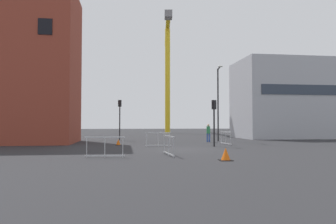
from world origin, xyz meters
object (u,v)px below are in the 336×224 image
Objects in this scene: pedestrian_walking at (208,132)px; construction_crane at (167,58)px; traffic_cone_orange at (226,155)px; streetlamp_tall at (218,97)px; traffic_cone_striped at (118,142)px; traffic_light_verge at (120,113)px; traffic_light_far at (214,115)px.

construction_crane is at bearing 90.43° from pedestrian_walking.
pedestrian_walking reaches higher than traffic_cone_orange.
traffic_cone_striped is at bearing -156.83° from streetlamp_tall.
construction_crane is 34.36m from traffic_cone_striped.
traffic_light_verge reaches higher than pedestrian_walking.
traffic_cone_striped is at bearing 114.80° from traffic_cone_orange.
traffic_cone_striped is (-7.24, 2.52, -2.17)m from traffic_light_far.
traffic_light_far reaches higher than pedestrian_walking.
pedestrian_walking is 3.46× the size of traffic_cone_striped.
traffic_light_verge is 2.48× the size of pedestrian_walking.
traffic_cone_orange is at bearing -105.61° from streetlamp_tall.
traffic_light_far is 5.79× the size of traffic_cone_orange.
construction_crane reaches higher than traffic_light_verge.
traffic_cone_orange is (-4.32, -15.47, -4.02)m from streetlamp_tall.
traffic_cone_striped is at bearing 160.81° from traffic_light_far.
traffic_light_far reaches higher than traffic_cone_orange.
traffic_cone_orange is 12.52m from traffic_cone_striped.
streetlamp_tall is at bearing 70.57° from traffic_light_far.
traffic_light_verge is (-8.13, -22.85, -10.82)m from construction_crane.
streetlamp_tall is 16.55m from traffic_cone_orange.
traffic_cone_striped is (-8.31, -3.21, -0.76)m from pedestrian_walking.
construction_crane is 34.97m from traffic_light_far.
pedestrian_walking is 2.78× the size of traffic_cone_orange.
traffic_light_far is 7.97m from traffic_cone_striped.
streetlamp_tall is at bearing 74.39° from traffic_cone_orange.
traffic_light_far is at bearing -54.68° from traffic_light_verge.
pedestrian_walking is 8.94m from traffic_cone_striped.
streetlamp_tall is 10.37m from traffic_light_verge.
streetlamp_tall reaches higher than pedestrian_walking.
pedestrian_walking is (8.34, -4.52, -1.82)m from traffic_light_verge.
traffic_cone_striped is at bearing -89.83° from traffic_light_verge.
traffic_light_verge is at bearing 151.53° from pedestrian_walking.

